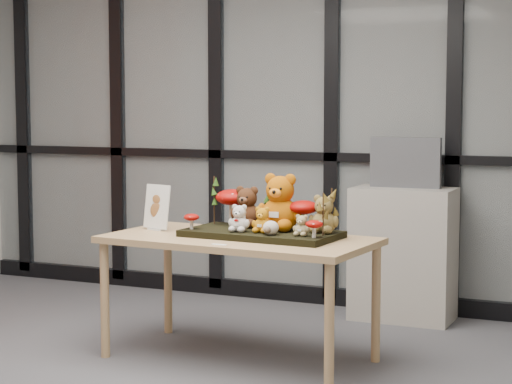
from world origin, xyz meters
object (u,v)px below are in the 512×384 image
at_px(bear_tan_back, 324,212).
at_px(cabinet, 403,254).
at_px(display_table, 239,249).
at_px(sign_holder, 157,209).
at_px(mushroom_back_right, 304,214).
at_px(mushroom_front_left, 191,221).
at_px(mushroom_front_right, 314,228).
at_px(bear_brown_medium, 247,204).
at_px(diorama_tray, 261,234).
at_px(mushroom_back_left, 233,205).
at_px(plush_cream_hedgehog, 271,227).
at_px(monitor, 405,163).
at_px(bear_beige_small, 302,224).
at_px(bear_pooh_yellow, 280,199).
at_px(bear_white_bow, 239,217).
at_px(bear_small_yellow, 262,218).

height_order(bear_tan_back, cabinet, bear_tan_back).
relative_size(display_table, sign_holder, 5.75).
xyz_separation_m(mushroom_back_right, mushroom_front_left, (-0.60, -0.19, -0.05)).
height_order(mushroom_back_right, mushroom_front_right, mushroom_back_right).
height_order(bear_brown_medium, mushroom_front_right, bear_brown_medium).
xyz_separation_m(diorama_tray, mushroom_back_left, (-0.25, 0.17, 0.13)).
relative_size(plush_cream_hedgehog, monitor, 0.18).
bearing_deg(mushroom_back_left, bear_beige_small, -26.79).
xyz_separation_m(bear_tan_back, cabinet, (0.12, 1.21, -0.40)).
bearing_deg(bear_pooh_yellow, mushroom_front_left, -155.30).
bearing_deg(mushroom_front_left, diorama_tray, 15.64).
height_order(mushroom_back_right, cabinet, mushroom_back_right).
height_order(bear_pooh_yellow, bear_tan_back, bear_pooh_yellow).
distance_m(mushroom_back_left, monitor, 1.34).
bearing_deg(diorama_tray, bear_brown_medium, 145.34).
height_order(bear_white_bow, monitor, monitor).
bearing_deg(diorama_tray, mushroom_front_right, -16.67).
distance_m(plush_cream_hedgehog, sign_holder, 0.80).
bearing_deg(mushroom_back_right, bear_pooh_yellow, -174.07).
xyz_separation_m(bear_white_bow, mushroom_front_left, (-0.29, -0.02, -0.03)).
bearing_deg(bear_pooh_yellow, monitor, 76.99).
height_order(bear_pooh_yellow, bear_beige_small, bear_pooh_yellow).
bearing_deg(mushroom_back_left, mushroom_front_right, -26.42).
height_order(display_table, bear_beige_small, bear_beige_small).
bearing_deg(mushroom_back_right, mushroom_front_left, -162.68).
bearing_deg(plush_cream_hedgehog, monitor, 80.50).
relative_size(bear_small_yellow, monitor, 0.33).
xyz_separation_m(bear_beige_small, mushroom_front_left, (-0.65, -0.00, -0.01)).
relative_size(diorama_tray, bear_beige_small, 6.78).
bearing_deg(sign_holder, bear_small_yellow, 7.78).
height_order(display_table, bear_tan_back, bear_tan_back).
height_order(bear_brown_medium, sign_holder, bear_brown_medium).
xyz_separation_m(bear_tan_back, bear_beige_small, (-0.07, -0.16, -0.05)).
xyz_separation_m(bear_brown_medium, mushroom_back_left, (-0.11, 0.05, -0.01)).
bearing_deg(mushroom_back_left, plush_cream_hedgehog, -39.68).
bearing_deg(bear_beige_small, display_table, 176.41).
bearing_deg(mushroom_back_left, bear_white_bow, -57.93).
xyz_separation_m(bear_pooh_yellow, mushroom_back_left, (-0.34, 0.10, -0.06)).
xyz_separation_m(bear_small_yellow, mushroom_front_right, (0.32, -0.07, -0.03)).
relative_size(sign_holder, cabinet, 0.30).
height_order(display_table, bear_brown_medium, bear_brown_medium).
height_order(mushroom_back_left, mushroom_back_right, mushroom_back_left).
bearing_deg(bear_beige_small, mushroom_front_right, -19.66).
distance_m(bear_tan_back, bear_small_yellow, 0.33).
bearing_deg(bear_pooh_yellow, mushroom_back_right, 10.27).
bearing_deg(diorama_tray, bear_white_bow, -131.04).
bearing_deg(cabinet, bear_small_yellow, -107.71).
height_order(sign_holder, monitor, monitor).
bearing_deg(bear_pooh_yellow, sign_holder, -171.61).
xyz_separation_m(bear_small_yellow, bear_white_bow, (-0.13, -0.02, 0.01)).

